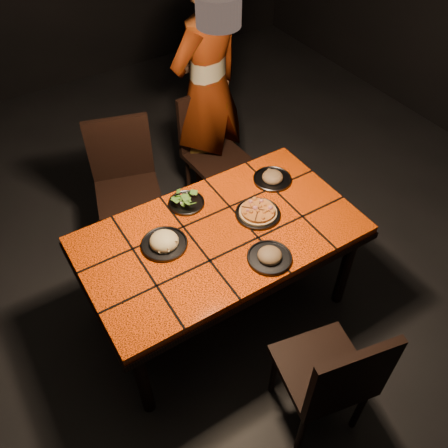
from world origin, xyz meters
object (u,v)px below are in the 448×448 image
chair_far_left (125,177)px  chair_far_right (211,144)px  plate_pizza (258,213)px  diner (208,89)px  dining_table (220,241)px  chair_near (333,377)px  plate_pasta (164,242)px

chair_far_left → chair_far_right: 0.73m
chair_far_left → plate_pizza: bearing=-47.6°
chair_far_right → diner: 0.42m
chair_far_right → plate_pizza: (-0.27, -1.00, 0.23)m
diner → dining_table: bearing=45.8°
chair_far_left → chair_far_right: size_ratio=1.05×
chair_near → chair_far_right: 2.02m
chair_near → chair_far_right: size_ratio=1.01×
dining_table → diner: bearing=62.4°
chair_far_left → plate_pasta: size_ratio=3.72×
chair_near → plate_pizza: chair_near is taller
chair_far_right → plate_pasta: size_ratio=3.56×
dining_table → plate_pasta: plate_pasta is taller
diner → plate_pizza: (-0.33, -1.13, -0.16)m
chair_far_left → diner: diner is taller
plate_pizza → plate_pasta: (-0.58, 0.08, 0.01)m
chair_far_right → plate_pizza: bearing=-107.7°
chair_far_left → chair_near: bearing=-65.8°
chair_near → plate_pasta: 1.13m
dining_table → plate_pizza: bearing=0.6°
dining_table → chair_far_left: (-0.20, 0.96, -0.11)m
chair_far_left → plate_pasta: 0.91m
chair_near → diner: bearing=-92.7°
chair_far_left → diner: size_ratio=0.53×
diner → plate_pasta: 1.40m
chair_far_right → plate_pasta: bearing=-135.4°
chair_far_right → diner: size_ratio=0.51×
chair_near → chair_far_right: bearing=-91.9°
diner → plate_pizza: size_ratio=5.80×
chair_far_left → plate_pizza: size_ratio=3.07×
chair_near → chair_far_left: bearing=-70.7°
chair_near → chair_far_left: (-0.26, 1.92, 0.02)m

